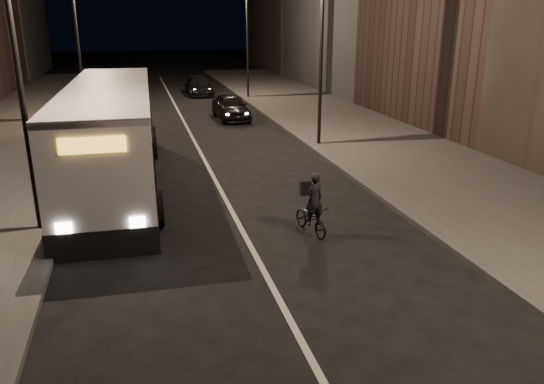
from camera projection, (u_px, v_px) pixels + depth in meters
ground at (264, 272)px, 12.86m from camera, size 180.00×180.00×0.00m
sidewalk_right at (358, 133)px, 27.72m from camera, size 7.00×70.00×0.16m
sidewalk_left at (5, 153)px, 23.67m from camera, size 7.00×70.00×0.16m
streetlight_right_mid at (316, 29)px, 23.46m from camera, size 1.20×0.44×8.12m
streetlight_right_far at (244, 24)px, 38.16m from camera, size 1.20×0.44×8.12m
streetlight_left_near at (24, 38)px, 13.57m from camera, size 1.20×0.44×8.12m
streetlight_left_far at (81, 26)px, 30.11m from camera, size 1.20×0.44×8.12m
city_bus at (112, 132)px, 19.04m from camera, size 3.41×13.39×3.58m
cyclist_on_bicycle at (312, 213)px, 14.93m from camera, size 0.88×1.68×1.84m
car_near at (231, 107)px, 31.70m from camera, size 1.94×4.44×1.49m
car_mid at (121, 98)px, 35.27m from camera, size 1.66×4.52×1.48m
car_far at (199, 86)px, 41.64m from camera, size 1.96×4.73×1.37m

